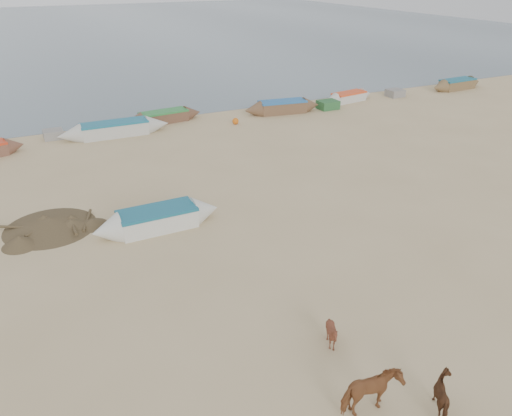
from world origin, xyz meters
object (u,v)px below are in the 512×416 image
(cow_adult, at_px, (371,393))
(calf_right, at_px, (447,396))
(near_canoe, at_px, (158,219))
(calf_front, at_px, (332,334))

(cow_adult, bearing_deg, calf_right, -113.14)
(calf_right, relative_size, near_canoe, 0.18)
(cow_adult, xyz_separation_m, calf_right, (1.71, -0.80, -0.16))
(cow_adult, xyz_separation_m, near_canoe, (-2.00, 11.75, -0.20))
(near_canoe, bearing_deg, calf_right, -74.33)
(calf_front, bearing_deg, cow_adult, -36.02)
(calf_front, distance_m, near_canoe, 9.68)
(calf_front, xyz_separation_m, calf_right, (1.23, -3.20, 0.02))
(calf_right, bearing_deg, calf_front, 27.98)
(cow_adult, height_order, near_canoe, cow_adult)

